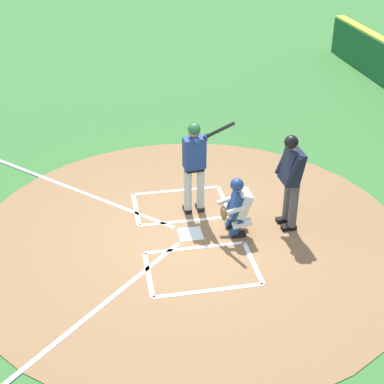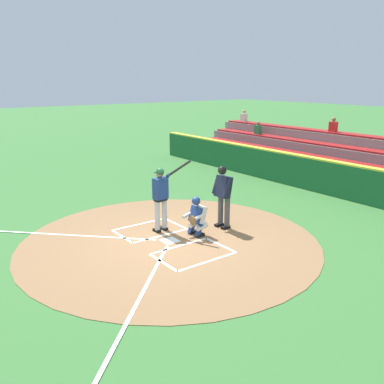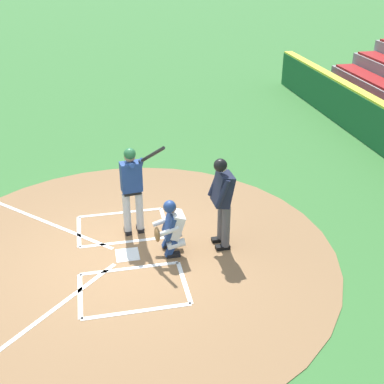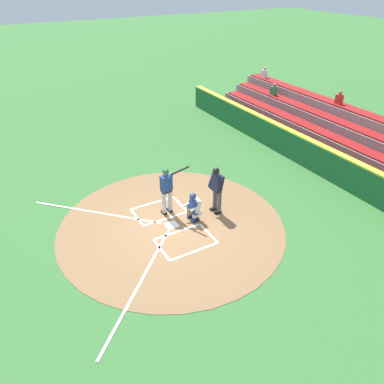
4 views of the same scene
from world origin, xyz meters
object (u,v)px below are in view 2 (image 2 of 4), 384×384
at_px(batter, 161,195).
at_px(catcher, 197,215).
at_px(baseball, 165,228).
at_px(plate_umpire, 223,192).

xyz_separation_m(batter, catcher, (-0.86, -0.61, -0.51)).
xyz_separation_m(batter, baseball, (0.11, -0.18, -1.06)).
bearing_deg(plate_umpire, catcher, 92.66).
bearing_deg(plate_umpire, batter, 63.22).
bearing_deg(batter, baseball, -58.96).
bearing_deg(batter, plate_umpire, -116.78).
xyz_separation_m(catcher, baseball, (0.96, 0.43, -0.55)).
xyz_separation_m(catcher, plate_umpire, (0.05, -0.99, 0.49)).
xyz_separation_m(plate_umpire, baseball, (0.92, 1.43, -1.04)).
bearing_deg(plate_umpire, baseball, 57.31).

